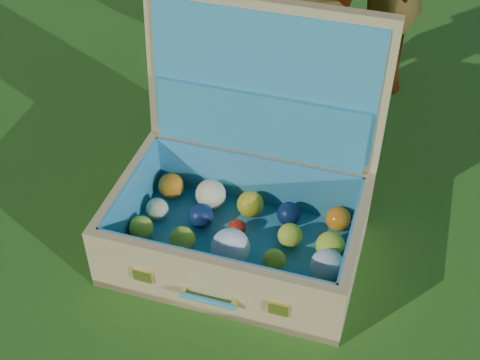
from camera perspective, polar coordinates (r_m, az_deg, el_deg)
ground at (r=1.88m, az=3.72°, el=-5.19°), size 60.00×60.00×0.00m
stray_ball at (r=1.95m, az=-10.56°, el=-2.39°), size 0.08×0.08×0.08m
suitcase at (r=1.78m, az=0.58°, el=-0.58°), size 0.73×0.62×0.63m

